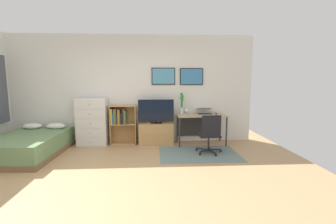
# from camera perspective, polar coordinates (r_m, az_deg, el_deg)

# --- Properties ---
(ground_plane) EXTENTS (7.20, 7.20, 0.00)m
(ground_plane) POSITION_cam_1_polar(r_m,az_deg,el_deg) (4.03, -11.18, -15.71)
(ground_plane) COLOR tan
(wall_back_with_posters) EXTENTS (6.12, 0.09, 2.70)m
(wall_back_with_posters) POSITION_cam_1_polar(r_m,az_deg,el_deg) (6.12, -8.38, 5.43)
(wall_back_with_posters) COLOR silver
(wall_back_with_posters) RESTS_ON ground_plane
(area_rug) EXTENTS (1.70, 1.20, 0.01)m
(area_rug) POSITION_cam_1_polar(r_m,az_deg,el_deg) (5.28, 7.37, -9.86)
(area_rug) COLOR slate
(area_rug) RESTS_ON ground_plane
(bed) EXTENTS (1.34, 1.96, 0.57)m
(bed) POSITION_cam_1_polar(r_m,az_deg,el_deg) (5.89, -30.27, -6.78)
(bed) COLOR brown
(bed) RESTS_ON ground_plane
(dresser) EXTENTS (0.71, 0.46, 1.15)m
(dresser) POSITION_cam_1_polar(r_m,az_deg,el_deg) (6.09, -17.65, -2.26)
(dresser) COLOR silver
(dresser) RESTS_ON ground_plane
(bookshelf) EXTENTS (0.63, 0.30, 0.96)m
(bookshelf) POSITION_cam_1_polar(r_m,az_deg,el_deg) (6.02, -11.13, -2.15)
(bookshelf) COLOR tan
(bookshelf) RESTS_ON ground_plane
(tv_stand) EXTENTS (0.85, 0.41, 0.52)m
(tv_stand) POSITION_cam_1_polar(r_m,az_deg,el_deg) (5.98, -2.86, -5.13)
(tv_stand) COLOR tan
(tv_stand) RESTS_ON ground_plane
(television) EXTENTS (0.87, 0.16, 0.59)m
(television) POSITION_cam_1_polar(r_m,az_deg,el_deg) (5.86, -2.89, 0.13)
(television) COLOR black
(television) RESTS_ON tv_stand
(desk) EXTENTS (1.19, 0.60, 0.74)m
(desk) POSITION_cam_1_polar(r_m,az_deg,el_deg) (6.01, 7.77, -1.79)
(desk) COLOR tan
(desk) RESTS_ON ground_plane
(office_chair) EXTENTS (0.56, 0.58, 0.86)m
(office_chair) POSITION_cam_1_polar(r_m,az_deg,el_deg) (5.19, 9.99, -5.03)
(office_chair) COLOR #232326
(office_chair) RESTS_ON ground_plane
(laptop) EXTENTS (0.38, 0.41, 0.17)m
(laptop) POSITION_cam_1_polar(r_m,az_deg,el_deg) (6.03, 8.72, 0.14)
(laptop) COLOR #B7B7BC
(laptop) RESTS_ON desk
(computer_mouse) EXTENTS (0.06, 0.10, 0.03)m
(computer_mouse) POSITION_cam_1_polar(r_m,az_deg,el_deg) (6.00, 11.47, -0.43)
(computer_mouse) COLOR #262628
(computer_mouse) RESTS_ON desk
(bamboo_vase) EXTENTS (0.10, 0.10, 0.53)m
(bamboo_vase) POSITION_cam_1_polar(r_m,az_deg,el_deg) (5.99, 3.32, 2.20)
(bamboo_vase) COLOR silver
(bamboo_vase) RESTS_ON desk
(wine_glass) EXTENTS (0.07, 0.07, 0.18)m
(wine_glass) POSITION_cam_1_polar(r_m,az_deg,el_deg) (5.78, 4.49, 0.58)
(wine_glass) COLOR silver
(wine_glass) RESTS_ON desk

